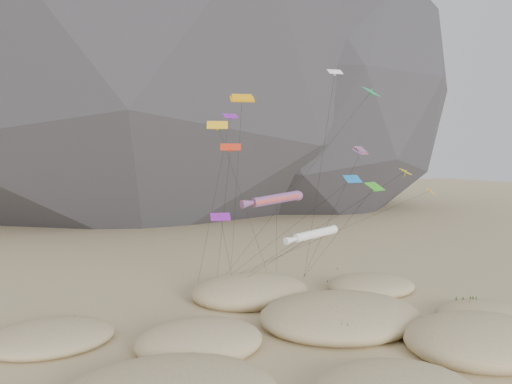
# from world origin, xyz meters

# --- Properties ---
(ground) EXTENTS (500.00, 500.00, 0.00)m
(ground) POSITION_xyz_m (0.00, 0.00, 0.00)
(ground) COLOR #CCB789
(ground) RESTS_ON ground
(dunes) EXTENTS (51.48, 37.17, 3.64)m
(dunes) POSITION_xyz_m (-1.70, 3.33, 0.71)
(dunes) COLOR #CCB789
(dunes) RESTS_ON ground
(dune_grass) EXTENTS (42.18, 29.68, 1.44)m
(dune_grass) POSITION_xyz_m (-0.47, 3.35, 0.84)
(dune_grass) COLOR black
(dune_grass) RESTS_ON ground
(kite_stakes) EXTENTS (22.49, 7.01, 0.30)m
(kite_stakes) POSITION_xyz_m (3.41, 23.06, 0.15)
(kite_stakes) COLOR #3F2D1E
(kite_stakes) RESTS_ON ground
(rainbow_tube_kite) EXTENTS (10.48, 14.13, 12.87)m
(rainbow_tube_kite) POSITION_xyz_m (-1.70, 10.23, 12.05)
(rainbow_tube_kite) COLOR #FD431A
(rainbow_tube_kite) RESTS_ON ground
(white_tube_kite) EXTENTS (6.98, 15.95, 9.60)m
(white_tube_kite) POSITION_xyz_m (0.33, 5.70, 8.92)
(white_tube_kite) COLOR white
(white_tube_kite) RESTS_ON ground
(orange_parafoil) EXTENTS (5.25, 15.20, 23.03)m
(orange_parafoil) POSITION_xyz_m (-4.00, 13.39, 22.27)
(orange_parafoil) COLOR orange
(orange_parafoil) RESTS_ON ground
(multi_parafoil) EXTENTS (2.65, 15.27, 17.55)m
(multi_parafoil) POSITION_xyz_m (7.87, 8.99, 16.89)
(multi_parafoil) COLOR red
(multi_parafoil) RESTS_ON ground
(delta_kites) EXTENTS (27.43, 22.13, 26.71)m
(delta_kites) POSITION_xyz_m (4.74, 10.77, 16.37)
(delta_kites) COLOR red
(delta_kites) RESTS_ON ground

